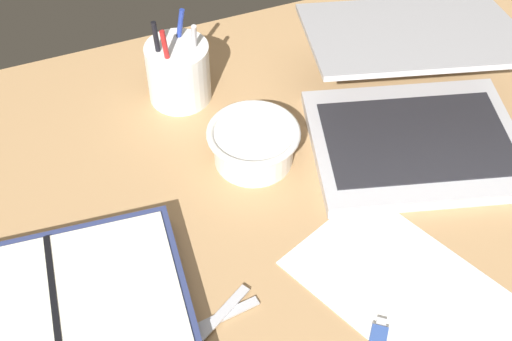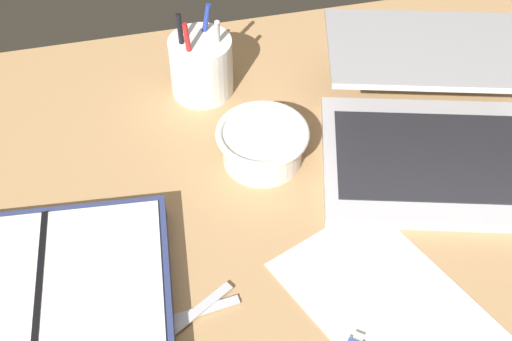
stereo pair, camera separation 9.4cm
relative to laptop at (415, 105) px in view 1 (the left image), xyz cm
name	(u,v)px [view 1 (the left image)]	position (x,y,z in cm)	size (l,w,h in cm)	color
desk_top	(294,238)	(-24.45, -11.58, -6.53)	(140.00, 100.00, 2.00)	tan
laptop	(415,105)	(0.00, 0.00, 0.00)	(39.04, 41.41, 16.84)	#B7B7BC
bowl	(252,144)	(-24.61, 3.31, -2.24)	(13.63, 13.63, 5.95)	silver
pen_cup	(178,72)	(-30.23, 20.84, -0.54)	(9.94, 9.94, 14.70)	white
planner	(59,323)	(-56.52, -15.05, -3.55)	(33.58, 28.56, 4.14)	navy
scissors	(188,340)	(-42.74, -22.00, -5.19)	(13.84, 8.61, 0.80)	#B7B7BC
paper_sheet_front	(407,289)	(-14.77, -25.14, -5.45)	(18.04, 28.81, 0.16)	white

